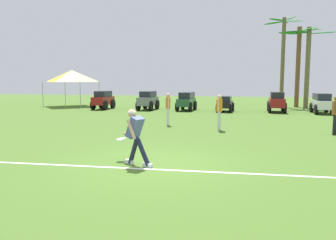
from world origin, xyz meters
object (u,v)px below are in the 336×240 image
object	(u,v)px
frisbee_in_flight	(121,139)
parked_car_slot_f	(322,103)
teammate_near_sideline	(336,111)
palm_tree_left_of_centre	(298,60)
parked_car_slot_a	(103,100)
teammate_deep	(168,106)
parked_car_slot_e	(277,101)
parked_car_slot_d	(225,104)
parked_car_slot_b	(148,100)
parked_car_slot_c	(187,101)
palm_tree_far_left	(283,55)
teammate_midfield	(219,109)
frisbee_thrower	(135,134)
palm_tree_right_of_centre	(308,62)
event_tent	(72,76)

from	to	relation	value
frisbee_in_flight	parked_car_slot_f	distance (m)	17.44
teammate_near_sideline	palm_tree_left_of_centre	bearing A→B (deg)	88.00
parked_car_slot_a	palm_tree_left_of_centre	size ratio (longest dim) A/B	0.36
teammate_deep	parked_car_slot_e	xyz separation A→B (m)	(5.73, 8.47, -0.20)
parked_car_slot_d	parked_car_slot_e	xyz separation A→B (m)	(3.50, 0.45, 0.18)
frisbee_in_flight	parked_car_slot_b	distance (m)	15.98
parked_car_slot_c	palm_tree_far_left	distance (m)	9.72
teammate_near_sideline	teammate_midfield	world-z (taller)	same
parked_car_slot_c	palm_tree_left_of_centre	xyz separation A→B (m)	(8.34, 5.21, 3.20)
teammate_near_sideline	frisbee_thrower	bearing A→B (deg)	-133.86
parked_car_slot_f	frisbee_thrower	bearing A→B (deg)	-115.32
teammate_midfield	palm_tree_right_of_centre	bearing A→B (deg)	67.66
frisbee_thrower	event_tent	size ratio (longest dim) A/B	0.39
frisbee_in_flight	palm_tree_right_of_centre	distance (m)	21.83
parked_car_slot_b	frisbee_thrower	bearing A→B (deg)	-73.82
teammate_near_sideline	palm_tree_far_left	distance (m)	15.60
frisbee_thrower	palm_tree_far_left	distance (m)	22.55
frisbee_in_flight	event_tent	bearing A→B (deg)	123.45
palm_tree_far_left	palm_tree_left_of_centre	size ratio (longest dim) A/B	1.13
palm_tree_right_of_centre	palm_tree_left_of_centre	bearing A→B (deg)	131.10
teammate_near_sideline	parked_car_slot_d	distance (m)	10.62
frisbee_in_flight	parked_car_slot_c	bearing A→B (deg)	94.09
teammate_near_sideline	palm_tree_right_of_centre	size ratio (longest dim) A/B	0.24
event_tent	parked_car_slot_d	bearing A→B (deg)	-9.26
parked_car_slot_a	parked_car_slot_c	xyz separation A→B (m)	(6.47, 0.44, -0.02)
teammate_midfield	palm_tree_left_of_centre	distance (m)	15.85
parked_car_slot_c	palm_tree_right_of_centre	bearing A→B (deg)	26.66
teammate_midfield	palm_tree_left_of_centre	world-z (taller)	palm_tree_left_of_centre
frisbee_thrower	parked_car_slot_f	distance (m)	17.58
teammate_deep	palm_tree_far_left	xyz separation A→B (m)	(6.52, 13.85, 3.38)
teammate_midfield	parked_car_slot_f	bearing A→B (deg)	57.23
teammate_midfield	teammate_near_sideline	bearing A→B (deg)	-2.58
teammate_deep	event_tent	size ratio (longest dim) A/B	0.43
parked_car_slot_a	palm_tree_right_of_centre	size ratio (longest dim) A/B	0.37
parked_car_slot_b	palm_tree_far_left	size ratio (longest dim) A/B	0.32
teammate_midfield	parked_car_slot_b	world-z (taller)	teammate_midfield
frisbee_thrower	teammate_near_sideline	bearing A→B (deg)	46.14
teammate_midfield	parked_car_slot_d	bearing A→B (deg)	92.24
frisbee_thrower	parked_car_slot_a	bearing A→B (deg)	117.54
parked_car_slot_b	parked_car_slot_c	bearing A→B (deg)	3.55
palm_tree_far_left	parked_car_slot_c	bearing A→B (deg)	-142.32
frisbee_thrower	parked_car_slot_a	xyz separation A→B (m)	(-8.15, 15.64, -0.06)
parked_car_slot_d	palm_tree_right_of_centre	xyz separation A→B (m)	(6.10, 4.81, 3.10)
parked_car_slot_d	palm_tree_far_left	distance (m)	8.15
teammate_deep	palm_tree_left_of_centre	xyz separation A→B (m)	(7.71, 13.54, 2.98)
frisbee_thrower	parked_car_slot_c	bearing A→B (deg)	95.98
palm_tree_left_of_centre	teammate_near_sideline	bearing A→B (deg)	-92.00
parked_car_slot_f	teammate_deep	bearing A→B (deg)	-136.45
parked_car_slot_e	palm_tree_right_of_centre	bearing A→B (deg)	59.18
parked_car_slot_a	teammate_deep	bearing A→B (deg)	-48.01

